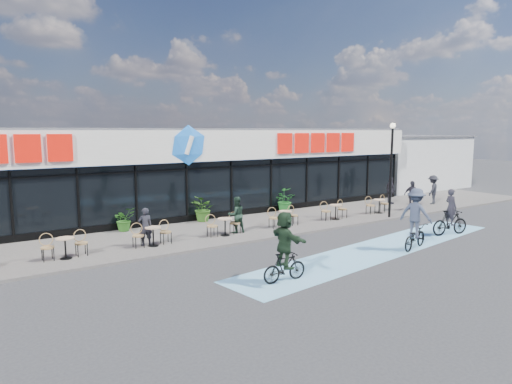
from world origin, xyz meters
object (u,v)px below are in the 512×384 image
Objects in this scene: lamp_post at (391,161)px; patron_left at (145,227)px; potted_plant_left at (124,219)px; pedestrian_a at (412,195)px; pedestrian_b at (391,190)px; pedestrian_c at (433,190)px; potted_plant_mid at (204,208)px; cyclist_a at (415,223)px; potted_plant_right at (283,200)px; cyclist_b at (450,219)px; patron_right at (236,215)px.

lamp_post reaches higher than patron_left.
pedestrian_a reaches higher than potted_plant_left.
pedestrian_b is 2.52m from pedestrian_c.
lamp_post reaches higher than potted_plant_left.
cyclist_a is at bearing -63.17° from potted_plant_mid.
potted_plant_right is 8.63m from cyclist_b.
cyclist_b is (2.83, -8.15, -0.01)m from potted_plant_right.
potted_plant_left is 0.71× the size of patron_left.
potted_plant_left is 0.84× the size of potted_plant_right.
potted_plant_mid is 9.86m from cyclist_a.
potted_plant_mid is (3.88, -0.06, 0.11)m from potted_plant_left.
potted_plant_mid is 3.00m from patron_right.
potted_plant_mid is 0.79× the size of pedestrian_a.
pedestrian_a is 2.09m from pedestrian_b.
lamp_post is 4.52m from cyclist_b.
pedestrian_a is 0.80× the size of cyclist_b.
patron_right is 13.86m from pedestrian_c.
pedestrian_c is (17.90, 0.05, 0.14)m from patron_left.
cyclist_a is at bearing 150.35° from patron_left.
pedestrian_a is at bearing -175.78° from patron_right.
potted_plant_mid is 11.20m from cyclist_b.
potted_plant_mid is at bearing -82.71° from patron_right.
patron_right is at bearing -89.23° from potted_plant_mid.
pedestrian_c is (17.78, -2.93, 0.35)m from potted_plant_left.
cyclist_a reaches higher than patron_right.
cyclist_a is at bearing -46.76° from potted_plant_left.
lamp_post is 3.74× the size of potted_plant_mid.
cyclist_a reaches higher than potted_plant_left.
pedestrian_b is 0.94× the size of pedestrian_c.
potted_plant_left is 14.18m from cyclist_b.
potted_plant_mid is at bearing 116.83° from cyclist_a.
lamp_post is 4.55× the size of potted_plant_left.
pedestrian_b is at bearing 44.91° from cyclist_a.
potted_plant_left is (-12.27, 4.32, -2.33)m from lamp_post.
patron_left is 4.04m from patron_right.
potted_plant_right is at bearing -141.50° from patron_right.
potted_plant_mid is 11.91m from pedestrian_b.
potted_plant_right is (-3.53, 4.29, -2.23)m from lamp_post.
pedestrian_a is at bearing 38.38° from cyclist_a.
lamp_post is 6.02m from pedestrian_c.
lamp_post is 3.83× the size of potted_plant_right.
patron_left is at bearing 116.89° from pedestrian_b.
potted_plant_right is 0.62× the size of cyclist_b.
potted_plant_left is at bearing -87.29° from patron_left.
potted_plant_left is 15.78m from pedestrian_b.
pedestrian_c is (2.69, 0.56, 0.06)m from pedestrian_a.
potted_plant_left is 0.65× the size of pedestrian_a.
pedestrian_c reaches higher than pedestrian_a.
cyclist_a is (8.45, -5.87, 0.20)m from patron_left.
patron_right is at bearing -99.90° from pedestrian_a.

